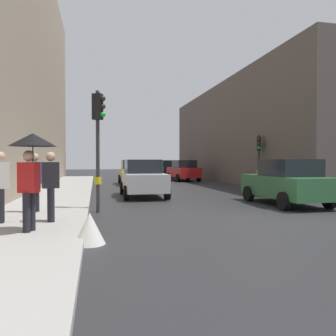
% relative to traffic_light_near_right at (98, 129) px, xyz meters
% --- Properties ---
extents(ground_plane, '(120.00, 120.00, 0.00)m').
position_rel_traffic_light_near_right_xyz_m(ground_plane, '(4.72, -2.56, -2.75)').
color(ground_plane, '#28282B').
extents(sidewalk_kerb, '(2.88, 40.00, 0.16)m').
position_rel_traffic_light_near_right_xyz_m(sidewalk_kerb, '(-1.76, 3.44, -2.67)').
color(sidewalk_kerb, '#A8A5A0').
rests_on(sidewalk_kerb, ground).
extents(building_facade_right, '(12.00, 25.66, 8.01)m').
position_rel_traffic_light_near_right_xyz_m(building_facade_right, '(15.76, 15.14, 1.25)').
color(building_facade_right, '#5B514C').
rests_on(building_facade_right, ground).
extents(traffic_light_near_right, '(0.45, 0.36, 3.99)m').
position_rel_traffic_light_near_right_xyz_m(traffic_light_near_right, '(0.00, 0.00, 0.00)').
color(traffic_light_near_right, '#2D2D2D').
rests_on(traffic_light_near_right, ground).
extents(traffic_light_mid_street, '(0.35, 0.45, 3.25)m').
position_rel_traffic_light_near_right_xyz_m(traffic_light_mid_street, '(9.45, 7.24, -0.51)').
color(traffic_light_mid_street, '#2D2D2D').
rests_on(traffic_light_mid_street, ground).
extents(car_silver_hatchback, '(2.07, 4.23, 1.76)m').
position_rel_traffic_light_near_right_xyz_m(car_silver_hatchback, '(2.11, 4.61, -1.87)').
color(car_silver_hatchback, '#BCBCC1').
rests_on(car_silver_hatchback, ground).
extents(car_yellow_taxi, '(2.05, 4.21, 1.76)m').
position_rel_traffic_light_near_right_xyz_m(car_yellow_taxi, '(2.59, 13.11, -1.87)').
color(car_yellow_taxi, yellow).
rests_on(car_yellow_taxi, ground).
extents(car_dark_suv, '(2.05, 4.21, 1.76)m').
position_rel_traffic_light_near_right_xyz_m(car_dark_suv, '(7.24, 22.68, -1.87)').
color(car_dark_suv, black).
rests_on(car_dark_suv, ground).
extents(car_green_estate, '(2.04, 4.21, 1.76)m').
position_rel_traffic_light_near_right_xyz_m(car_green_estate, '(7.12, 0.45, -1.87)').
color(car_green_estate, '#2D6038').
rests_on(car_green_estate, ground).
extents(car_red_sedan, '(2.22, 4.30, 1.76)m').
position_rel_traffic_light_near_right_xyz_m(car_red_sedan, '(7.22, 16.45, -1.87)').
color(car_red_sedan, red).
rests_on(car_red_sedan, ground).
extents(pedestrian_with_umbrella, '(1.00, 1.00, 2.14)m').
position_rel_traffic_light_near_right_xyz_m(pedestrian_with_umbrella, '(-1.45, -3.51, -0.91)').
color(pedestrian_with_umbrella, black).
rests_on(pedestrian_with_umbrella, sidewalk_kerb).
extents(pedestrian_with_grey_backpack, '(0.65, 0.44, 1.77)m').
position_rel_traffic_light_near_right_xyz_m(pedestrian_with_grey_backpack, '(-1.92, -0.54, -1.59)').
color(pedestrian_with_grey_backpack, black).
rests_on(pedestrian_with_grey_backpack, sidewalk_kerb).
extents(pedestrian_in_dark_coat, '(0.45, 0.35, 1.77)m').
position_rel_traffic_light_near_right_xyz_m(pedestrian_in_dark_coat, '(-1.21, -2.30, -1.62)').
color(pedestrian_in_dark_coat, black).
rests_on(pedestrian_in_dark_coat, sidewalk_kerb).
extents(warning_sign_triangle, '(0.64, 0.64, 0.65)m').
position_rel_traffic_light_near_right_xyz_m(warning_sign_triangle, '(-0.21, -4.26, -2.43)').
color(warning_sign_triangle, silver).
rests_on(warning_sign_triangle, ground).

